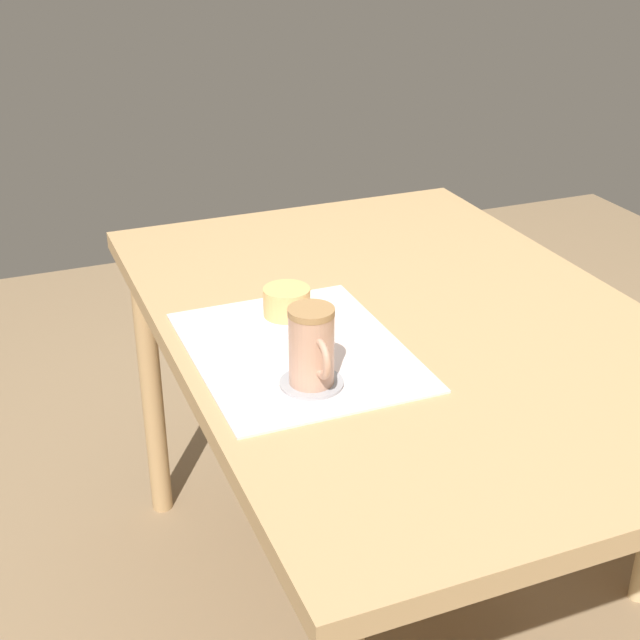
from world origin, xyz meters
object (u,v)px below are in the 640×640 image
Objects in this scene: dining_table at (405,353)px; coffee_mug at (312,347)px; pastry at (287,302)px; pastry_plate at (287,318)px.

dining_table is 0.33m from coffee_mug.
dining_table is 15.19× the size of pastry.
pastry is 0.23m from coffee_mug.
pastry_plate is at bearing -104.64° from dining_table.
pastry is at bearing -104.64° from dining_table.
pastry is 0.66× the size of coffee_mug.
coffee_mug reaches higher than dining_table.
pastry reaches higher than pastry_plate.
dining_table is 0.24m from pastry.
coffee_mug is at bearing -10.31° from pastry.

